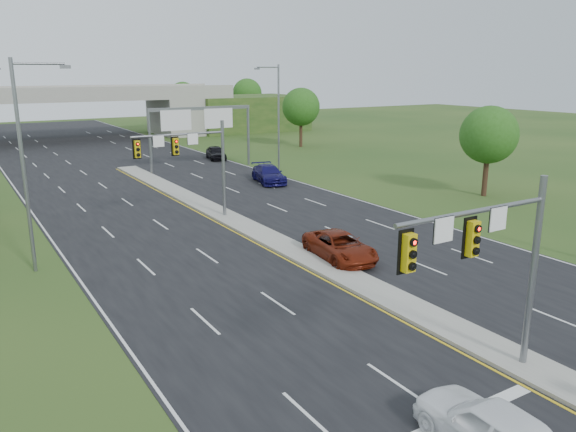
{
  "coord_description": "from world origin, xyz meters",
  "views": [
    {
      "loc": [
        -16.82,
        -11.12,
        10.36
      ],
      "look_at": [
        -1.95,
        13.03,
        3.0
      ],
      "focal_mm": 35.0,
      "sensor_mm": 36.0,
      "label": 1
    }
  ],
  "objects_px": {
    "car_far_a": "(340,246)",
    "sign_gantry": "(200,121)",
    "signal_mast_far": "(193,155)",
    "car_far_b": "(269,174)",
    "signal_mast_near": "(494,253)",
    "overpass": "(69,117)",
    "car_white": "(493,430)",
    "car_far_c": "(216,153)"
  },
  "relations": [
    {
      "from": "sign_gantry",
      "to": "car_far_b",
      "type": "distance_m",
      "value": 11.46
    },
    {
      "from": "signal_mast_far",
      "to": "sign_gantry",
      "type": "bearing_deg",
      "value": 65.89
    },
    {
      "from": "car_white",
      "to": "signal_mast_near",
      "type": "bearing_deg",
      "value": -133.27
    },
    {
      "from": "signal_mast_near",
      "to": "overpass",
      "type": "bearing_deg",
      "value": 88.38
    },
    {
      "from": "car_white",
      "to": "car_far_a",
      "type": "relative_size",
      "value": 0.91
    },
    {
      "from": "car_far_a",
      "to": "car_far_b",
      "type": "height_order",
      "value": "car_far_b"
    },
    {
      "from": "overpass",
      "to": "car_far_c",
      "type": "distance_m",
      "value": 31.49
    },
    {
      "from": "signal_mast_near",
      "to": "signal_mast_far",
      "type": "distance_m",
      "value": 25.0
    },
    {
      "from": "signal_mast_near",
      "to": "car_white",
      "type": "bearing_deg",
      "value": -136.65
    },
    {
      "from": "signal_mast_near",
      "to": "sign_gantry",
      "type": "height_order",
      "value": "signal_mast_near"
    },
    {
      "from": "car_white",
      "to": "car_far_c",
      "type": "height_order",
      "value": "car_white"
    },
    {
      "from": "car_white",
      "to": "car_far_b",
      "type": "relative_size",
      "value": 0.87
    },
    {
      "from": "car_far_a",
      "to": "car_far_c",
      "type": "bearing_deg",
      "value": 82.49
    },
    {
      "from": "signal_mast_far",
      "to": "overpass",
      "type": "height_order",
      "value": "overpass"
    },
    {
      "from": "car_far_b",
      "to": "sign_gantry",
      "type": "bearing_deg",
      "value": 117.23
    },
    {
      "from": "overpass",
      "to": "car_white",
      "type": "distance_m",
      "value": 82.89
    },
    {
      "from": "signal_mast_far",
      "to": "overpass",
      "type": "relative_size",
      "value": 0.09
    },
    {
      "from": "signal_mast_far",
      "to": "car_white",
      "type": "relative_size",
      "value": 1.42
    },
    {
      "from": "car_far_a",
      "to": "overpass",
      "type": "bearing_deg",
      "value": 97.96
    },
    {
      "from": "car_far_c",
      "to": "sign_gantry",
      "type": "bearing_deg",
      "value": -114.2
    },
    {
      "from": "sign_gantry",
      "to": "car_far_b",
      "type": "xyz_separation_m",
      "value": [
        2.51,
        -10.28,
        -4.4
      ]
    },
    {
      "from": "overpass",
      "to": "car_far_c",
      "type": "xyz_separation_m",
      "value": [
        11.0,
        -29.38,
        -2.74
      ]
    },
    {
      "from": "car_far_a",
      "to": "car_white",
      "type": "bearing_deg",
      "value": -105.89
    },
    {
      "from": "signal_mast_far",
      "to": "car_far_b",
      "type": "height_order",
      "value": "signal_mast_far"
    },
    {
      "from": "sign_gantry",
      "to": "car_white",
      "type": "xyz_separation_m",
      "value": [
        -11.72,
        -47.61,
        -4.38
      ]
    },
    {
      "from": "car_far_b",
      "to": "car_far_c",
      "type": "relative_size",
      "value": 1.21
    },
    {
      "from": "sign_gantry",
      "to": "car_far_a",
      "type": "xyz_separation_m",
      "value": [
        -5.18,
        -31.88,
        -4.47
      ]
    },
    {
      "from": "car_white",
      "to": "car_far_a",
      "type": "xyz_separation_m",
      "value": [
        6.54,
        15.73,
        -0.09
      ]
    },
    {
      "from": "overpass",
      "to": "car_far_c",
      "type": "height_order",
      "value": "overpass"
    },
    {
      "from": "car_far_c",
      "to": "overpass",
      "type": "bearing_deg",
      "value": 123.48
    },
    {
      "from": "car_far_a",
      "to": "car_far_c",
      "type": "height_order",
      "value": "car_far_c"
    },
    {
      "from": "car_far_a",
      "to": "sign_gantry",
      "type": "bearing_deg",
      "value": 87.45
    },
    {
      "from": "sign_gantry",
      "to": "overpass",
      "type": "bearing_deg",
      "value": 100.79
    },
    {
      "from": "sign_gantry",
      "to": "car_far_c",
      "type": "distance_m",
      "value": 8.41
    },
    {
      "from": "car_far_a",
      "to": "car_far_b",
      "type": "bearing_deg",
      "value": 77.07
    },
    {
      "from": "sign_gantry",
      "to": "car_far_a",
      "type": "bearing_deg",
      "value": -99.23
    },
    {
      "from": "signal_mast_far",
      "to": "car_far_b",
      "type": "distance_m",
      "value": 15.52
    },
    {
      "from": "car_far_b",
      "to": "overpass",
      "type": "bearing_deg",
      "value": 114.95
    },
    {
      "from": "overpass",
      "to": "sign_gantry",
      "type": "bearing_deg",
      "value": -79.21
    },
    {
      "from": "signal_mast_near",
      "to": "car_far_b",
      "type": "xyz_separation_m",
      "value": [
        11.46,
        34.72,
        -3.89
      ]
    },
    {
      "from": "car_white",
      "to": "car_far_c",
      "type": "bearing_deg",
      "value": -103.36
    },
    {
      "from": "sign_gantry",
      "to": "car_far_c",
      "type": "relative_size",
      "value": 2.48
    }
  ]
}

